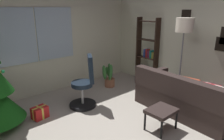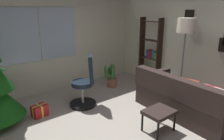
% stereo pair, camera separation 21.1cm
% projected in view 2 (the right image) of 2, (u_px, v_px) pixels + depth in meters
% --- Properties ---
extents(ground_plane, '(4.64, 5.18, 0.10)m').
position_uv_depth(ground_plane, '(125.00, 138.00, 3.38)').
color(ground_plane, '#AEA698').
extents(wall_back_with_windows, '(4.64, 0.12, 2.57)m').
position_uv_depth(wall_back_with_windows, '(52.00, 38.00, 4.95)').
color(wall_back_with_windows, beige).
rests_on(wall_back_with_windows, ground_plane).
extents(wall_right_with_frames, '(0.12, 5.18, 2.57)m').
position_uv_depth(wall_right_with_frames, '(208.00, 43.00, 4.40)').
color(wall_right_with_frames, beige).
rests_on(wall_right_with_frames, ground_plane).
extents(couch, '(1.70, 1.99, 0.82)m').
position_uv_depth(couch, '(196.00, 100.00, 3.97)').
color(couch, '#302522').
rests_on(couch, ground_plane).
extents(footstool, '(0.49, 0.39, 0.38)m').
position_uv_depth(footstool, '(159.00, 113.00, 3.40)').
color(footstool, '#302522').
rests_on(footstool, ground_plane).
extents(gift_box_red, '(0.31, 0.25, 0.23)m').
position_uv_depth(gift_box_red, '(40.00, 111.00, 3.93)').
color(gift_box_red, red).
rests_on(gift_box_red, ground_plane).
extents(office_chair, '(0.59, 0.58, 1.09)m').
position_uv_depth(office_chair, '(85.00, 86.00, 4.28)').
color(office_chair, black).
rests_on(office_chair, ground_plane).
extents(bookshelf, '(0.18, 0.64, 1.77)m').
position_uv_depth(bookshelf, '(150.00, 56.00, 5.42)').
color(bookshelf, black).
rests_on(bookshelf, ground_plane).
extents(floor_lamp, '(0.35, 0.35, 1.82)m').
position_uv_depth(floor_lamp, '(186.00, 32.00, 4.02)').
color(floor_lamp, slate).
rests_on(floor_lamp, ground_plane).
extents(potted_plant, '(0.46, 0.37, 0.65)m').
position_uv_depth(potted_plant, '(111.00, 77.00, 5.37)').
color(potted_plant, '#965E42').
rests_on(potted_plant, ground_plane).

